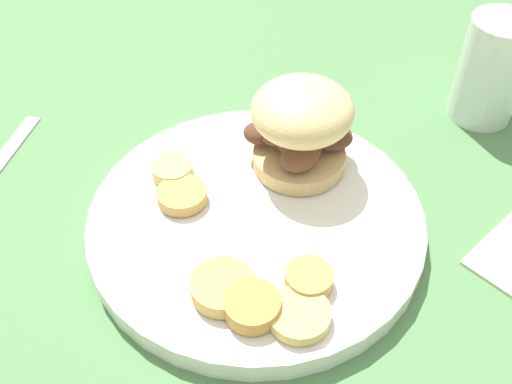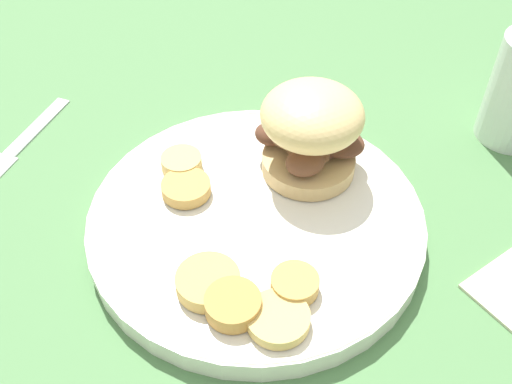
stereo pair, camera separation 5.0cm
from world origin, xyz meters
name	(u,v)px [view 1 (the left image)]	position (x,y,z in m)	size (l,w,h in m)	color
ground_plane	(256,230)	(0.00, 0.00, 0.00)	(4.00, 4.00, 0.00)	#4C7A47
dinner_plate	(256,220)	(0.00, 0.00, 0.01)	(0.29, 0.29, 0.02)	white
sandwich	(301,126)	(-0.06, 0.04, 0.07)	(0.09, 0.11, 0.09)	tan
potato_round_0	(309,279)	(0.07, 0.04, 0.03)	(0.04, 0.04, 0.01)	tan
potato_round_1	(223,287)	(0.08, -0.02, 0.03)	(0.05, 0.05, 0.01)	tan
potato_round_2	(182,195)	(-0.01, -0.07, 0.03)	(0.04, 0.04, 0.01)	tan
potato_round_3	(172,170)	(-0.05, -0.08, 0.03)	(0.04, 0.04, 0.01)	#DBB766
potato_round_4	(299,315)	(0.11, 0.03, 0.03)	(0.05, 0.05, 0.01)	#DBB766
potato_round_5	(254,306)	(0.10, 0.00, 0.03)	(0.04, 0.04, 0.01)	#BC8942
drinking_glass	(492,70)	(-0.18, 0.24, 0.06)	(0.07, 0.07, 0.11)	silver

